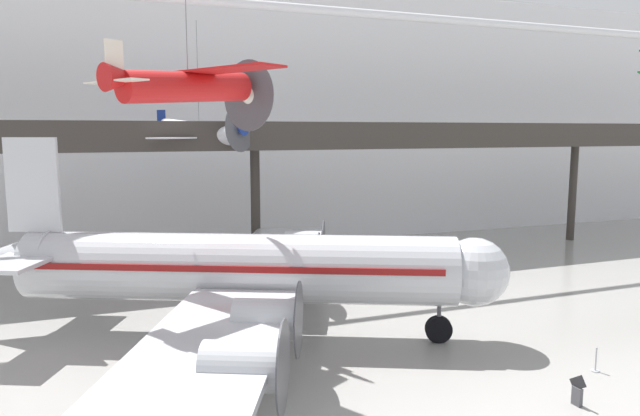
% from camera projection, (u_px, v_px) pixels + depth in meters
% --- Properties ---
extents(hangar_back_wall, '(140.00, 3.00, 22.96)m').
position_uv_depth(hangar_back_wall, '(229.00, 116.00, 49.88)').
color(hangar_back_wall, white).
rests_on(hangar_back_wall, ground).
extents(mezzanine_walkway, '(110.00, 3.20, 10.80)m').
position_uv_depth(mezzanine_walkway, '(258.00, 145.00, 40.95)').
color(mezzanine_walkway, '#38332D').
rests_on(mezzanine_walkway, ground).
extents(ceiling_truss_beam, '(120.00, 0.60, 0.60)m').
position_uv_depth(ceiling_truss_beam, '(271.00, 6.00, 36.17)').
color(ceiling_truss_beam, silver).
extents(airliner_silver_main, '(25.02, 29.41, 9.85)m').
position_uv_depth(airliner_silver_main, '(236.00, 269.00, 27.81)').
color(airliner_silver_main, silver).
rests_on(airliner_silver_main, ground).
extents(suspended_plane_white_twin, '(8.14, 8.02, 8.88)m').
position_uv_depth(suspended_plane_white_twin, '(199.00, 132.00, 39.76)').
color(suspended_plane_white_twin, silver).
extents(suspended_plane_red_highwing, '(8.21, 9.13, 7.58)m').
position_uv_depth(suspended_plane_red_highwing, '(188.00, 85.00, 24.85)').
color(suspended_plane_red_highwing, red).
extents(stanchion_barrier, '(0.36, 0.36, 1.08)m').
position_uv_depth(stanchion_barrier, '(596.00, 364.00, 24.22)').
color(stanchion_barrier, '#B2B5BA').
rests_on(stanchion_barrier, ground).
extents(info_sign_pedestal, '(0.18, 0.78, 1.24)m').
position_uv_depth(info_sign_pedestal, '(577.00, 394.00, 21.19)').
color(info_sign_pedestal, '#4C4C51').
rests_on(info_sign_pedestal, ground).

